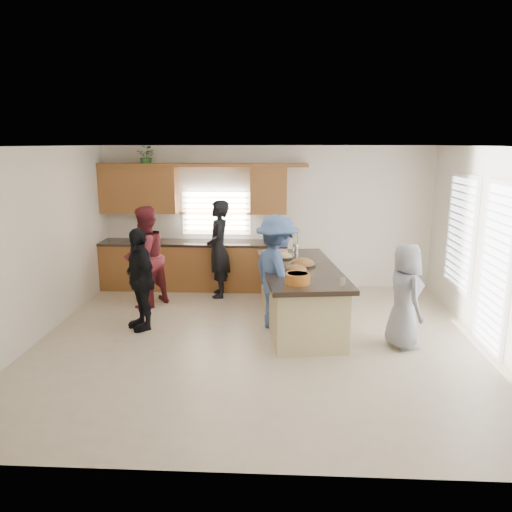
# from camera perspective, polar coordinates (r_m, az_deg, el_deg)

# --- Properties ---
(floor) EXTENTS (6.50, 6.50, 0.00)m
(floor) POSITION_cam_1_polar(r_m,az_deg,el_deg) (7.42, 0.39, -9.73)
(floor) COLOR beige
(floor) RESTS_ON ground
(room_shell) EXTENTS (6.52, 6.02, 2.81)m
(room_shell) POSITION_cam_1_polar(r_m,az_deg,el_deg) (6.92, 0.41, 4.97)
(room_shell) COLOR silver
(room_shell) RESTS_ON ground
(back_cabinetry) EXTENTS (4.08, 0.66, 2.46)m
(back_cabinetry) POSITION_cam_1_polar(r_m,az_deg,el_deg) (9.93, -7.37, 1.47)
(back_cabinetry) COLOR #915A2A
(back_cabinetry) RESTS_ON ground
(right_wall_glazing) EXTENTS (0.06, 4.00, 2.25)m
(right_wall_glazing) POSITION_cam_1_polar(r_m,az_deg,el_deg) (7.47, 25.85, -0.10)
(right_wall_glazing) COLOR white
(right_wall_glazing) RESTS_ON ground
(island) EXTENTS (1.48, 2.82, 0.95)m
(island) POSITION_cam_1_polar(r_m,az_deg,el_deg) (7.97, 4.98, -4.72)
(island) COLOR #CAB77D
(island) RESTS_ON ground
(platter_front) EXTENTS (0.38, 0.38, 0.15)m
(platter_front) POSITION_cam_1_polar(r_m,az_deg,el_deg) (7.53, 4.56, -1.61)
(platter_front) COLOR black
(platter_front) RESTS_ON island
(platter_mid) EXTENTS (0.42, 0.42, 0.17)m
(platter_mid) POSITION_cam_1_polar(r_m,az_deg,el_deg) (7.92, 5.35, -0.89)
(platter_mid) COLOR black
(platter_mid) RESTS_ON island
(platter_back) EXTENTS (0.31, 0.31, 0.12)m
(platter_back) POSITION_cam_1_polar(r_m,az_deg,el_deg) (8.42, 3.25, -0.04)
(platter_back) COLOR black
(platter_back) RESTS_ON island
(salad_bowl) EXTENTS (0.34, 0.34, 0.15)m
(salad_bowl) POSITION_cam_1_polar(r_m,az_deg,el_deg) (6.89, 4.77, -2.50)
(salad_bowl) COLOR #C96E24
(salad_bowl) RESTS_ON island
(clear_cup) EXTENTS (0.08, 0.08, 0.11)m
(clear_cup) POSITION_cam_1_polar(r_m,az_deg,el_deg) (6.87, 9.89, -2.93)
(clear_cup) COLOR white
(clear_cup) RESTS_ON island
(plate_stack) EXTENTS (0.21, 0.21, 0.04)m
(plate_stack) POSITION_cam_1_polar(r_m,az_deg,el_deg) (8.83, 2.97, 0.53)
(plate_stack) COLOR #A97FB9
(plate_stack) RESTS_ON island
(flower_vase) EXTENTS (0.14, 0.14, 0.43)m
(flower_vase) POSITION_cam_1_polar(r_m,az_deg,el_deg) (8.82, 4.59, 1.93)
(flower_vase) COLOR silver
(flower_vase) RESTS_ON island
(potted_plant) EXTENTS (0.41, 0.38, 0.39)m
(potted_plant) POSITION_cam_1_polar(r_m,az_deg,el_deg) (10.02, -12.34, 11.09)
(potted_plant) COLOR #2D6A2A
(potted_plant) RESTS_ON back_cabinetry
(woman_left_back) EXTENTS (0.51, 0.71, 1.82)m
(woman_left_back) POSITION_cam_1_polar(r_m,az_deg,el_deg) (9.33, -4.30, 0.80)
(woman_left_back) COLOR black
(woman_left_back) RESTS_ON ground
(woman_left_mid) EXTENTS (1.02, 1.09, 1.78)m
(woman_left_mid) POSITION_cam_1_polar(r_m,az_deg,el_deg) (8.95, -12.56, -0.12)
(woman_left_mid) COLOR maroon
(woman_left_mid) RESTS_ON ground
(woman_left_front) EXTENTS (0.88, 0.98, 1.60)m
(woman_left_front) POSITION_cam_1_polar(r_m,az_deg,el_deg) (7.89, -13.14, -2.57)
(woman_left_front) COLOR black
(woman_left_front) RESTS_ON ground
(woman_right_back) EXTENTS (1.12, 1.34, 1.80)m
(woman_right_back) POSITION_cam_1_polar(r_m,az_deg,el_deg) (7.63, 2.39, -1.98)
(woman_right_back) COLOR #3F598B
(woman_right_back) RESTS_ON ground
(woman_right_front) EXTENTS (0.62, 0.82, 1.50)m
(woman_right_front) POSITION_cam_1_polar(r_m,az_deg,el_deg) (7.31, 16.64, -4.41)
(woman_right_front) COLOR gray
(woman_right_front) RESTS_ON ground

